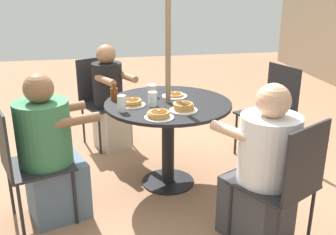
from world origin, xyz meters
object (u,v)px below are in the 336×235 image
Objects in this scene: diner_north at (50,156)px; drinking_glass_b at (153,99)px; coffee_cup at (151,90)px; drinking_glass_a at (122,104)px; pancake_plate_c at (132,103)px; patio_chair_north at (24,158)px; diner_east at (263,173)px; syrup_bottle at (114,93)px; pancake_plate_b at (184,107)px; patio_chair_south at (272,106)px; patio_chair_east at (286,179)px; diner_west at (110,101)px; pancake_plate_d at (159,115)px; patio_table at (168,119)px; pancake_plate_a at (175,95)px; patio_chair_west at (101,96)px.

diner_north is 0.91m from drinking_glass_b.
drinking_glass_a is (0.38, -0.29, 0.01)m from coffee_cup.
patio_chair_north is at bearing -65.05° from pancake_plate_c.
syrup_bottle is (-1.04, -0.93, 0.31)m from diner_east.
coffee_cup reaches higher than pancake_plate_b.
patio_chair_north is at bearing 90.82° from patio_chair_south.
patio_chair_east is 1.24m from drinking_glass_b.
patio_chair_north is 1.00× the size of patio_chair_east.
diner_west is 4.99× the size of pancake_plate_d.
patio_chair_east reaches higher than pancake_plate_d.
pancake_plate_d is at bearing -2.82° from coffee_cup.
patio_chair_east is (0.63, 1.70, 0.00)m from patio_chair_north.
pancake_plate_b is at bearing 102.21° from patio_chair_south.
patio_chair_north reaches higher than coffee_cup.
patio_chair_south is (-0.80, 2.26, 0.00)m from patio_chair_north.
drinking_glass_b is at bearing -62.31° from patio_table.
syrup_bottle is 1.13× the size of drinking_glass_a.
patio_chair_north is 1.22m from coffee_cup.
diner_east is 5.09× the size of pancake_plate_d.
pancake_plate_b is 1.00× the size of pancake_plate_c.
drinking_glass_a is (-0.21, -0.26, 0.04)m from pancake_plate_d.
coffee_cup is at bearing 99.32° from syrup_bottle.
patio_chair_east reaches higher than patio_table.
diner_east is 1.43m from patio_chair_south.
patio_table is 0.32m from pancake_plate_b.
pancake_plate_c is at bearing -82.74° from patio_table.
patio_table is 1.20m from patio_chair_north.
diner_east is at bearing 37.66° from drinking_glass_b.
coffee_cup is at bearing -157.52° from pancake_plate_b.
diner_north is 0.86m from pancake_plate_d.
pancake_plate_a is (-1.20, -0.49, 0.24)m from patio_chair_east.
drinking_glass_b is at bearing 78.24° from pancake_plate_c.
patio_chair_south reaches higher than drinking_glass_b.
diner_east reaches higher than patio_chair_north.
diner_west is 0.81m from syrup_bottle.
patio_chair_south reaches higher than patio_table.
patio_chair_east is 7.92× the size of drinking_glass_b.
pancake_plate_c is (0.19, -0.39, 0.01)m from pancake_plate_a.
pancake_plate_d is 0.61m from syrup_bottle.
patio_table is 0.96× the size of diner_west.
patio_chair_north is 1.68m from diner_east.
diner_west is at bearing -170.77° from pancake_plate_c.
diner_east is at bearing 28.61° from coffee_cup.
pancake_plate_d is at bearing 108.03° from patio_chair_east.
patio_chair_west is (-1.49, 0.58, 0.00)m from patio_chair_north.
diner_east is at bearing 21.18° from pancake_plate_a.
diner_west reaches higher than pancake_plate_b.
drinking_glass_b reaches higher than pancake_plate_a.
drinking_glass_b is (1.14, 0.40, 0.28)m from patio_chair_west.
pancake_plate_a is at bearing 94.66° from patio_chair_north.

